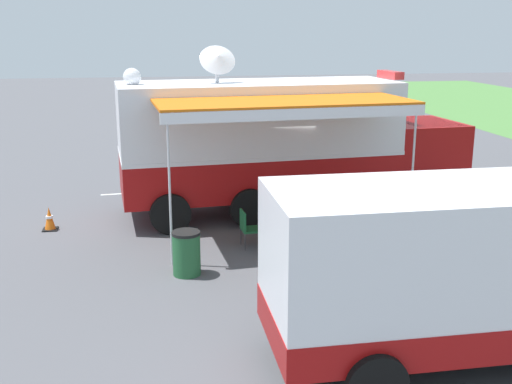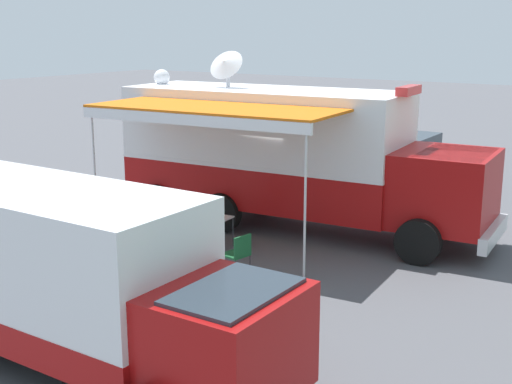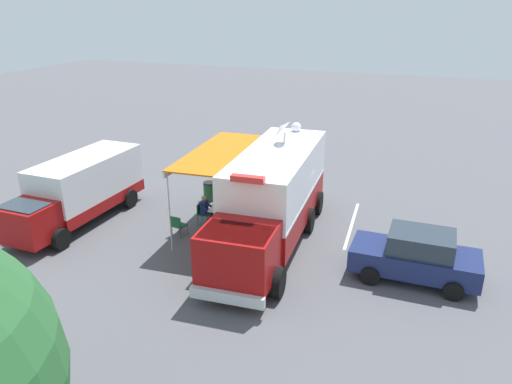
{
  "view_description": "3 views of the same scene",
  "coord_description": "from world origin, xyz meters",
  "px_view_note": "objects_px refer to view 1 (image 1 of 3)",
  "views": [
    {
      "loc": [
        15.99,
        -2.81,
        4.83
      ],
      "look_at": [
        2.06,
        -0.42,
        1.11
      ],
      "focal_mm": 43.67,
      "sensor_mm": 36.0,
      "label": 1
    },
    {
      "loc": [
        14.65,
        9.45,
        4.98
      ],
      "look_at": [
        1.7,
        0.86,
        1.28
      ],
      "focal_mm": 48.31,
      "sensor_mm": 36.0,
      "label": 2
    },
    {
      "loc": [
        -5.87,
        17.11,
        8.83
      ],
      "look_at": [
        0.89,
        0.01,
        1.68
      ],
      "focal_mm": 34.33,
      "sensor_mm": 36.0,
      "label": 3
    }
  ],
  "objects_px": {
    "folding_chair_spare_by_truck": "(363,232)",
    "seated_responder": "(290,222)",
    "folding_chair_at_table": "(293,231)",
    "folding_chair_beside_table": "(248,226)",
    "trash_bin": "(187,253)",
    "car_behind_truck": "(276,143)",
    "command_truck": "(286,140)",
    "folding_table": "(282,214)",
    "water_bottle": "(290,207)",
    "traffic_cone": "(50,219)",
    "support_truck": "(481,272)"
  },
  "relations": [
    {
      "from": "water_bottle",
      "to": "traffic_cone",
      "type": "distance_m",
      "value": 5.98
    },
    {
      "from": "car_behind_truck",
      "to": "folding_chair_beside_table",
      "type": "bearing_deg",
      "value": -15.77
    },
    {
      "from": "folding_table",
      "to": "support_truck",
      "type": "height_order",
      "value": "support_truck"
    },
    {
      "from": "folding_chair_spare_by_truck",
      "to": "car_behind_truck",
      "type": "height_order",
      "value": "car_behind_truck"
    },
    {
      "from": "folding_chair_beside_table",
      "to": "traffic_cone",
      "type": "relative_size",
      "value": 1.5
    },
    {
      "from": "seated_responder",
      "to": "support_truck",
      "type": "relative_size",
      "value": 0.18
    },
    {
      "from": "folding_chair_at_table",
      "to": "traffic_cone",
      "type": "relative_size",
      "value": 1.5
    },
    {
      "from": "folding_chair_beside_table",
      "to": "support_truck",
      "type": "relative_size",
      "value": 0.13
    },
    {
      "from": "folding_chair_spare_by_truck",
      "to": "traffic_cone",
      "type": "relative_size",
      "value": 1.5
    },
    {
      "from": "folding_chair_at_table",
      "to": "folding_chair_spare_by_truck",
      "type": "relative_size",
      "value": 1.0
    },
    {
      "from": "command_truck",
      "to": "trash_bin",
      "type": "bearing_deg",
      "value": -35.24
    },
    {
      "from": "folding_chair_at_table",
      "to": "folding_chair_spare_by_truck",
      "type": "bearing_deg",
      "value": 77.94
    },
    {
      "from": "folding_chair_beside_table",
      "to": "car_behind_truck",
      "type": "height_order",
      "value": "car_behind_truck"
    },
    {
      "from": "trash_bin",
      "to": "support_truck",
      "type": "height_order",
      "value": "support_truck"
    },
    {
      "from": "command_truck",
      "to": "seated_responder",
      "type": "xyz_separation_m",
      "value": [
        3.12,
        -0.57,
        -1.29
      ]
    },
    {
      "from": "seated_responder",
      "to": "car_behind_truck",
      "type": "xyz_separation_m",
      "value": [
        -8.63,
        1.44,
        0.23
      ]
    },
    {
      "from": "folding_chair_at_table",
      "to": "support_truck",
      "type": "xyz_separation_m",
      "value": [
        4.91,
        1.68,
        0.87
      ]
    },
    {
      "from": "folding_table",
      "to": "water_bottle",
      "type": "bearing_deg",
      "value": 71.08
    },
    {
      "from": "trash_bin",
      "to": "seated_responder",
      "type": "bearing_deg",
      "value": 113.71
    },
    {
      "from": "folding_chair_spare_by_truck",
      "to": "trash_bin",
      "type": "distance_m",
      "value": 3.92
    },
    {
      "from": "command_truck",
      "to": "folding_chair_at_table",
      "type": "height_order",
      "value": "command_truck"
    },
    {
      "from": "folding_chair_beside_table",
      "to": "folding_chair_at_table",
      "type": "bearing_deg",
      "value": 59.98
    },
    {
      "from": "folding_table",
      "to": "folding_chair_spare_by_truck",
      "type": "bearing_deg",
      "value": 54.34
    },
    {
      "from": "command_truck",
      "to": "folding_chair_spare_by_truck",
      "type": "height_order",
      "value": "command_truck"
    },
    {
      "from": "water_bottle",
      "to": "seated_responder",
      "type": "distance_m",
      "value": 0.6
    },
    {
      "from": "folding_table",
      "to": "folding_chair_spare_by_truck",
      "type": "xyz_separation_m",
      "value": [
        1.12,
        1.56,
        -0.16
      ]
    },
    {
      "from": "folding_table",
      "to": "support_truck",
      "type": "relative_size",
      "value": 0.13
    },
    {
      "from": "folding_chair_beside_table",
      "to": "folding_chair_spare_by_truck",
      "type": "bearing_deg",
      "value": 70.63
    },
    {
      "from": "trash_bin",
      "to": "folding_chair_at_table",
      "type": "bearing_deg",
      "value": 109.68
    },
    {
      "from": "water_bottle",
      "to": "folding_chair_at_table",
      "type": "bearing_deg",
      "value": -7.86
    },
    {
      "from": "command_truck",
      "to": "folding_table",
      "type": "height_order",
      "value": "command_truck"
    },
    {
      "from": "folding_table",
      "to": "support_truck",
      "type": "xyz_separation_m",
      "value": [
        5.71,
        1.74,
        0.71
      ]
    },
    {
      "from": "folding_chair_beside_table",
      "to": "seated_responder",
      "type": "xyz_separation_m",
      "value": [
        0.34,
        0.9,
        0.14
      ]
    },
    {
      "from": "water_bottle",
      "to": "car_behind_truck",
      "type": "bearing_deg",
      "value": 170.67
    },
    {
      "from": "water_bottle",
      "to": "support_truck",
      "type": "bearing_deg",
      "value": 15.56
    },
    {
      "from": "folding_chair_spare_by_truck",
      "to": "trash_bin",
      "type": "xyz_separation_m",
      "value": [
        0.53,
        -3.88,
        -0.06
      ]
    },
    {
      "from": "folding_chair_at_table",
      "to": "support_truck",
      "type": "relative_size",
      "value": 0.13
    },
    {
      "from": "folding_chair_spare_by_truck",
      "to": "water_bottle",
      "type": "bearing_deg",
      "value": -127.3
    },
    {
      "from": "trash_bin",
      "to": "traffic_cone",
      "type": "bearing_deg",
      "value": -137.68
    },
    {
      "from": "folding_table",
      "to": "trash_bin",
      "type": "relative_size",
      "value": 0.94
    },
    {
      "from": "seated_responder",
      "to": "car_behind_truck",
      "type": "relative_size",
      "value": 0.3
    },
    {
      "from": "command_truck",
      "to": "support_truck",
      "type": "distance_m",
      "value": 8.31
    },
    {
      "from": "folding_table",
      "to": "water_bottle",
      "type": "distance_m",
      "value": 0.24
    },
    {
      "from": "water_bottle",
      "to": "seated_responder",
      "type": "relative_size",
      "value": 0.18
    },
    {
      "from": "command_truck",
      "to": "folding_chair_spare_by_truck",
      "type": "distance_m",
      "value": 4.01
    },
    {
      "from": "folding_chair_spare_by_truck",
      "to": "seated_responder",
      "type": "distance_m",
      "value": 1.6
    },
    {
      "from": "trash_bin",
      "to": "car_behind_truck",
      "type": "height_order",
      "value": "car_behind_truck"
    },
    {
      "from": "water_bottle",
      "to": "traffic_cone",
      "type": "xyz_separation_m",
      "value": [
        -1.88,
        -5.65,
        -0.55
      ]
    },
    {
      "from": "folding_chair_beside_table",
      "to": "folding_chair_spare_by_truck",
      "type": "distance_m",
      "value": 2.55
    },
    {
      "from": "command_truck",
      "to": "water_bottle",
      "type": "bearing_deg",
      "value": -9.98
    }
  ]
}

